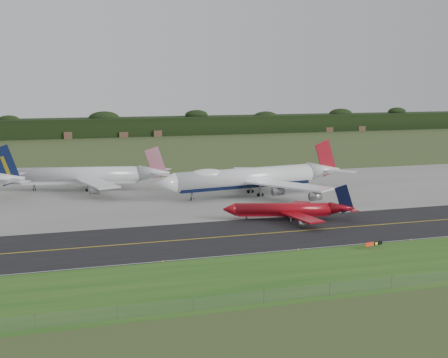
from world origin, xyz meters
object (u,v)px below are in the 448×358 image
at_px(jet_red_737, 290,210).
at_px(jet_star_tail, 88,176).
at_px(jet_ba_747, 251,178).
at_px(taxiway_sign, 374,244).

xyz_separation_m(jet_red_737, jet_star_tail, (-46.26, 61.56, 2.22)).
bearing_deg(jet_ba_747, taxiway_sign, -86.92).
bearing_deg(jet_red_737, taxiway_sign, -79.32).
relative_size(jet_red_737, jet_star_tail, 0.63).
height_order(jet_star_tail, taxiway_sign, jet_star_tail).
bearing_deg(jet_star_tail, jet_red_737, -53.08).
relative_size(jet_ba_747, jet_red_737, 1.95).
height_order(jet_ba_747, jet_star_tail, jet_ba_747).
xyz_separation_m(jet_ba_747, taxiway_sign, (3.68, -68.31, -4.61)).
xyz_separation_m(jet_red_737, taxiway_sign, (6.05, -32.11, -1.51)).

